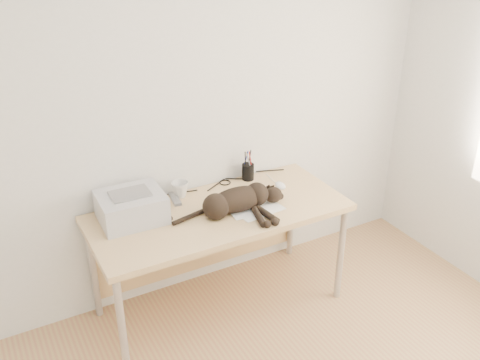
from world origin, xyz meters
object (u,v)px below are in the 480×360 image
pen_cup (248,171)px  mouse (280,184)px  mug (180,189)px  printer (131,207)px  cat (235,202)px  desk (213,222)px

pen_cup → mouse: (0.14, -0.20, -0.04)m
mug → pen_cup: pen_cup is taller
printer → mug: printer is taller
cat → printer: bearing=160.9°
printer → cat: (0.58, -0.22, -0.01)m
desk → printer: bearing=172.7°
mug → pen_cup: size_ratio=0.53×
cat → pen_cup: 0.46m
printer → cat: bearing=-20.6°
printer → mug: bearing=19.5°
cat → pen_cup: bearing=52.5°
mug → mouse: 0.67m
mouse → cat: bearing=-148.5°
printer → cat: 0.62m
mug → printer: bearing=-160.5°
desk → printer: printer is taller
pen_cup → cat: bearing=-129.0°
desk → printer: size_ratio=4.13×
cat → mug: cat is taller
mouse → desk: bearing=-168.2°
pen_cup → mouse: bearing=-54.6°
printer → mouse: (1.01, -0.06, -0.07)m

